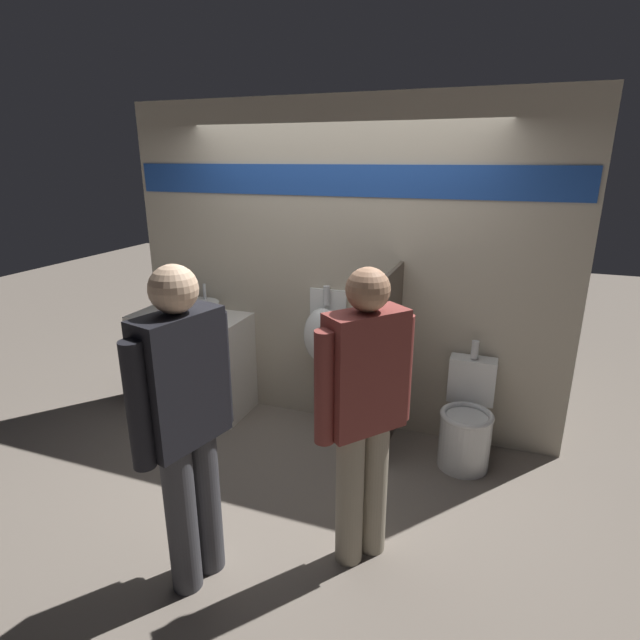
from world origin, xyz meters
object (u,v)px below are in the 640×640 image
object	(u,v)px
person_in_vest	(186,420)
person_with_lanyard	(364,409)
toilet	(466,424)
sink_basin	(197,308)
cell_phone	(213,321)
urinal_near_counter	(324,336)

from	to	relation	value
person_in_vest	person_with_lanyard	bearing A→B (deg)	-45.11
toilet	person_in_vest	size ratio (longest dim) A/B	0.52
sink_basin	cell_phone	distance (m)	0.31
toilet	person_in_vest	distance (m)	2.21
sink_basin	person_with_lanyard	size ratio (longest dim) A/B	0.23
cell_phone	person_with_lanyard	bearing A→B (deg)	-34.44
cell_phone	toilet	size ratio (longest dim) A/B	0.15
cell_phone	person_with_lanyard	world-z (taller)	person_with_lanyard
cell_phone	urinal_near_counter	world-z (taller)	urinal_near_counter
urinal_near_counter	person_in_vest	distance (m)	1.85
cell_phone	urinal_near_counter	size ratio (longest dim) A/B	0.11
cell_phone	person_in_vest	world-z (taller)	person_in_vest
toilet	person_with_lanyard	size ratio (longest dim) A/B	0.53
sink_basin	person_in_vest	world-z (taller)	person_in_vest
sink_basin	urinal_near_counter	xyz separation A→B (m)	(1.17, 0.09, -0.14)
cell_phone	person_in_vest	size ratio (longest dim) A/B	0.08
urinal_near_counter	person_with_lanyard	bearing A→B (deg)	-62.05
person_with_lanyard	person_in_vest	bearing A→B (deg)	160.27
sink_basin	person_in_vest	bearing A→B (deg)	-58.03
person_in_vest	person_with_lanyard	size ratio (longest dim) A/B	1.03
sink_basin	urinal_near_counter	bearing A→B (deg)	4.17
urinal_near_counter	person_with_lanyard	size ratio (longest dim) A/B	0.71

